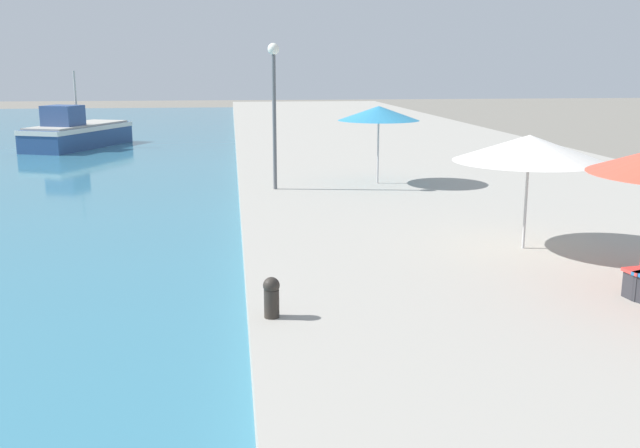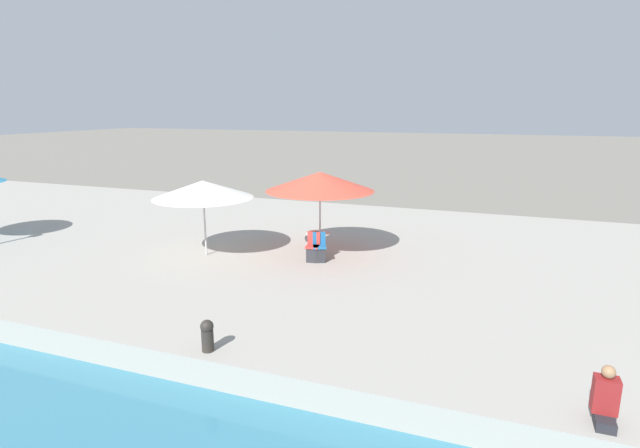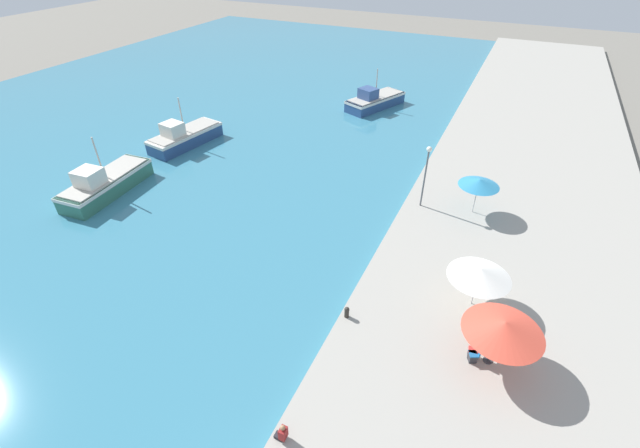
# 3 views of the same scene
# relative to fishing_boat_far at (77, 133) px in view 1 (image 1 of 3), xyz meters

# --- Properties ---
(quay_promenade) EXTENTS (16.00, 90.00, 0.64)m
(quay_promenade) POSITION_rel_fishing_boat_far_xyz_m (16.78, -5.53, -0.55)
(quay_promenade) COLOR #A39E93
(quay_promenade) RESTS_ON ground_plane
(fishing_boat_far) EXTENTS (5.20, 7.76, 4.21)m
(fishing_boat_far) POSITION_rel_fishing_boat_far_xyz_m (0.00, 0.00, 0.00)
(fishing_boat_far) COLOR navy
(fishing_boat_far) RESTS_ON water_basin
(cafe_umbrella_white) EXTENTS (3.19, 3.19, 2.45)m
(cafe_umbrella_white) POSITION_rel_fishing_boat_far_xyz_m (14.80, -26.92, 1.93)
(cafe_umbrella_white) COLOR #B7B7B7
(cafe_umbrella_white) RESTS_ON quay_promenade
(cafe_umbrella_striped) EXTENTS (2.71, 2.71, 2.58)m
(cafe_umbrella_striped) POSITION_rel_fishing_boat_far_xyz_m (13.43, -17.91, 2.10)
(cafe_umbrella_striped) COLOR #B7B7B7
(cafe_umbrella_striped) RESTS_ON quay_promenade
(cafe_chair_left) EXTENTS (0.48, 0.46, 0.91)m
(cafe_chair_left) POSITION_rel_fishing_boat_far_xyz_m (15.38, -30.43, 0.09)
(cafe_chair_left) COLOR #2D2D33
(cafe_chair_left) RESTS_ON quay_promenade
(mooring_bollard) EXTENTS (0.26, 0.26, 0.65)m
(mooring_bollard) POSITION_rel_fishing_boat_far_xyz_m (9.15, -30.61, 0.11)
(mooring_bollard) COLOR #2D2823
(mooring_bollard) RESTS_ON quay_promenade
(lamppost) EXTENTS (0.36, 0.36, 4.56)m
(lamppost) POSITION_rel_fishing_boat_far_xyz_m (9.94, -18.64, 2.86)
(lamppost) COLOR #565B60
(lamppost) RESTS_ON quay_promenade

